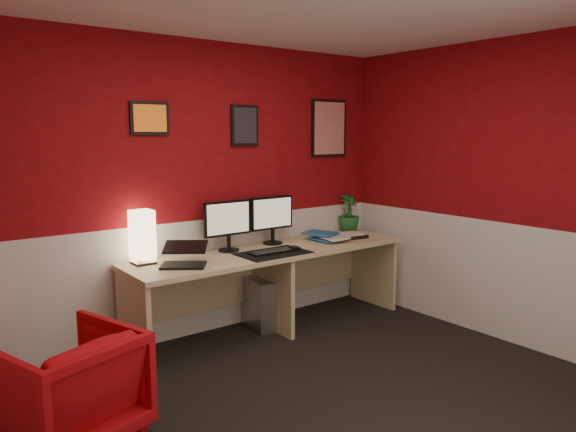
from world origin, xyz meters
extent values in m
cube|color=black|center=(0.00, 0.00, 0.00)|extent=(4.00, 3.50, 0.01)
cube|color=maroon|center=(0.00, 1.75, 1.25)|extent=(4.00, 0.01, 2.50)
cube|color=maroon|center=(2.00, 0.00, 1.25)|extent=(0.01, 3.50, 2.50)
cube|color=silver|center=(0.00, 1.75, 0.50)|extent=(4.00, 0.01, 1.00)
cube|color=silver|center=(2.00, 0.00, 0.50)|extent=(0.01, 3.50, 1.00)
cube|color=tan|center=(0.58, 1.41, 0.36)|extent=(2.60, 0.65, 0.73)
cube|color=#FFE5B2|center=(-0.51, 1.61, 0.93)|extent=(0.16, 0.16, 0.40)
cube|color=black|center=(-0.30, 1.33, 0.84)|extent=(0.40, 0.38, 0.22)
cube|color=black|center=(0.25, 1.59, 1.02)|extent=(0.45, 0.06, 0.58)
cube|color=black|center=(0.74, 1.61, 1.02)|extent=(0.45, 0.06, 0.58)
cube|color=black|center=(0.50, 1.28, 0.73)|extent=(0.60, 0.38, 0.01)
cube|color=black|center=(0.50, 1.29, 0.74)|extent=(0.42, 0.15, 0.02)
cube|color=black|center=(0.72, 1.26, 0.75)|extent=(0.07, 0.11, 0.03)
imported|color=#205F94|center=(1.10, 1.40, 0.74)|extent=(0.22, 0.29, 0.03)
imported|color=silver|center=(1.13, 1.39, 0.77)|extent=(0.28, 0.34, 0.02)
imported|color=#205F94|center=(1.09, 1.43, 0.79)|extent=(0.30, 0.34, 0.03)
cube|color=black|center=(1.47, 1.40, 0.74)|extent=(0.38, 0.30, 0.03)
imported|color=#19591E|center=(1.72, 1.64, 0.92)|extent=(0.22, 0.22, 0.39)
cube|color=#99999E|center=(0.54, 1.55, 0.23)|extent=(0.26, 0.47, 0.45)
imported|color=#BC0910|center=(-1.36, 0.69, 0.32)|extent=(0.87, 0.88, 0.65)
cube|color=orange|center=(-0.36, 1.74, 1.85)|extent=(0.32, 0.02, 0.26)
cube|color=black|center=(0.53, 1.74, 1.80)|extent=(0.28, 0.02, 0.36)
cube|color=red|center=(1.52, 1.74, 1.78)|extent=(0.44, 0.02, 0.56)
camera|label=1|loc=(-2.12, -2.34, 1.74)|focal=33.82mm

